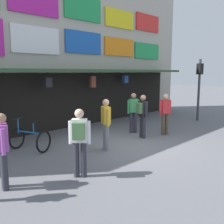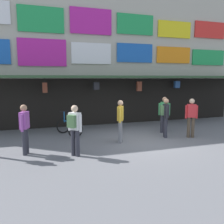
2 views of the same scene
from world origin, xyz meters
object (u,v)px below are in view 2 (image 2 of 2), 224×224
pedestrian_in_green (25,127)px  pedestrian_in_white (164,113)px  pedestrian_in_purple (165,115)px  pedestrian_in_black (74,127)px  bicycle_parked (69,127)px  pedestrian_in_red (191,116)px  pedestrian_in_blue (120,119)px

pedestrian_in_green → pedestrian_in_white: size_ratio=1.00×
pedestrian_in_purple → pedestrian_in_black: (-4.07, -1.26, 0.00)m
bicycle_parked → pedestrian_in_black: size_ratio=0.80×
pedestrian_in_red → pedestrian_in_black: same height
pedestrian_in_purple → pedestrian_in_white: (0.41, 0.79, -0.04)m
pedestrian_in_red → pedestrian_in_white: (-0.64, 1.15, 0.00)m
pedestrian_in_black → pedestrian_in_blue: bearing=29.8°
pedestrian_in_blue → pedestrian_in_black: (-1.99, -1.14, 0.04)m
pedestrian_in_green → pedestrian_in_blue: size_ratio=1.00×
pedestrian_in_red → pedestrian_in_white: size_ratio=1.00×
pedestrian_in_black → pedestrian_in_green: bearing=155.9°
bicycle_parked → pedestrian_in_blue: (1.78, -1.72, 0.55)m
pedestrian_in_blue → pedestrian_in_white: same height
pedestrian_in_green → pedestrian_in_white: same height
pedestrian_in_purple → pedestrian_in_green: (-5.61, -0.57, -0.04)m
pedestrian_in_blue → pedestrian_in_green: bearing=-172.8°
pedestrian_in_blue → pedestrian_in_black: bearing=-150.2°
pedestrian_in_red → pedestrian_in_white: same height
pedestrian_in_green → pedestrian_in_blue: 3.56m
pedestrian_in_green → pedestrian_in_black: (1.54, -0.69, 0.04)m
pedestrian_in_purple → pedestrian_in_white: 0.89m
pedestrian_in_red → pedestrian_in_purple: bearing=161.2°
pedestrian_in_green → pedestrian_in_black: same height
pedestrian_in_purple → pedestrian_in_green: 5.64m
pedestrian_in_purple → pedestrian_in_red: 1.11m
pedestrian_in_purple → pedestrian_in_black: 4.26m
pedestrian_in_red → pedestrian_in_green: 6.67m
pedestrian_in_green → pedestrian_in_white: 6.18m
pedestrian_in_white → pedestrian_in_blue: bearing=-160.0°
pedestrian_in_red → pedestrian_in_blue: 3.14m
bicycle_parked → pedestrian_in_purple: size_ratio=0.80×
pedestrian_in_purple → pedestrian_in_black: same height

